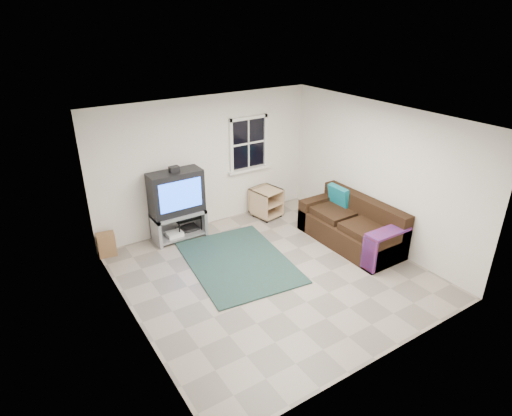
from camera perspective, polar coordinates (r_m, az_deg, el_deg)
room at (r=8.82m, az=-0.99°, el=8.15°), size 4.60×4.62×4.60m
tv_unit at (r=8.12m, az=-10.54°, el=1.10°), size 0.99×0.50×1.46m
av_rack at (r=8.39m, az=-9.28°, el=-0.70°), size 0.50×0.37×1.01m
side_table_left at (r=9.05m, az=1.32°, el=0.83°), size 0.60×0.60×0.61m
side_table_right at (r=9.17m, az=1.12°, el=1.22°), size 0.62×0.62×0.60m
sofa at (r=8.20m, az=12.69°, el=-2.49°), size 0.91×2.04×0.93m
shag_rug at (r=7.55m, az=-2.37°, el=-7.15°), size 1.87×2.40×0.03m
paper_bag at (r=8.10m, az=-19.30°, el=-4.61°), size 0.33×0.24×0.44m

